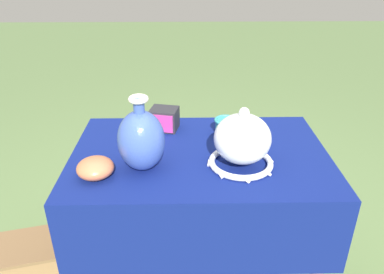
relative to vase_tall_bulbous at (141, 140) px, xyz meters
The scene contains 7 objects.
display_table 0.31m from the vase_tall_bulbous, 23.90° to the left, with size 0.97×0.64×0.77m.
vase_tall_bulbous is the anchor object (origin of this frame).
vase_dome_bell 0.35m from the vase_tall_bulbous, ahead, with size 0.24×0.24×0.22m.
mosaic_tile_box 0.33m from the vase_tall_bulbous, 78.98° to the left, with size 0.13×0.12×0.09m.
cup_wide_teal 0.41m from the vase_tall_bulbous, 38.58° to the left, with size 0.10×0.10×0.07m.
bowl_shallow_terracotta 0.18m from the vase_tall_bulbous, 160.86° to the right, with size 0.13×0.13×0.07m, color #BC6642.
wooden_crate 1.01m from the vase_tall_bulbous, 161.85° to the left, with size 0.45×0.34×0.22m.
Camera 1 is at (-0.05, -1.24, 1.47)m, focal length 35.00 mm.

